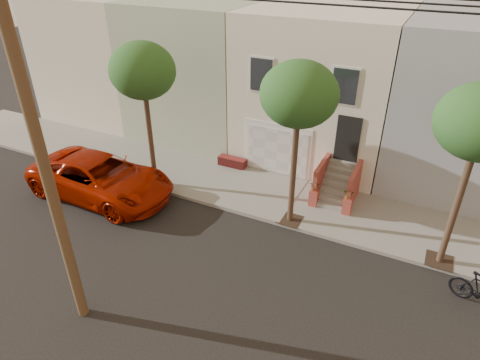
% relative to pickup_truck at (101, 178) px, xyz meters
% --- Properties ---
extents(ground, '(90.00, 90.00, 0.00)m').
position_rel_pickup_truck_xyz_m(ground, '(7.06, -2.20, -0.90)').
color(ground, black).
rests_on(ground, ground).
extents(sidewalk, '(40.00, 3.70, 0.15)m').
position_rel_pickup_truck_xyz_m(sidewalk, '(7.06, 3.15, -0.83)').
color(sidewalk, gray).
rests_on(sidewalk, ground).
extents(house_row, '(33.10, 11.70, 7.00)m').
position_rel_pickup_truck_xyz_m(house_row, '(7.06, 8.99, 2.74)').
color(house_row, '#BEB8A2').
rests_on(house_row, sidewalk).
extents(tree_left, '(2.70, 2.57, 6.30)m').
position_rel_pickup_truck_xyz_m(tree_left, '(1.56, 1.70, 4.35)').
color(tree_left, '#2D2116').
rests_on(tree_left, sidewalk).
extents(tree_mid, '(2.70, 2.57, 6.30)m').
position_rel_pickup_truck_xyz_m(tree_mid, '(8.06, 1.70, 4.35)').
color(tree_mid, '#2D2116').
rests_on(tree_mid, sidewalk).
extents(pickup_truck, '(6.54, 3.07, 1.81)m').
position_rel_pickup_truck_xyz_m(pickup_truck, '(0.00, 0.00, 0.00)').
color(pickup_truck, '#9C1400').
rests_on(pickup_truck, ground).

